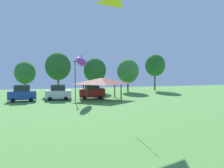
{
  "coord_description": "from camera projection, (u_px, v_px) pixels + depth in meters",
  "views": [
    {
      "loc": [
        -3.34,
        0.72,
        5.61
      ],
      "look_at": [
        0.05,
        14.45,
        4.51
      ],
      "focal_mm": 38.0,
      "sensor_mm": 36.0,
      "label": 1
    }
  ],
  "objects": [
    {
      "name": "light_post_0",
      "position": [
        75.0,
        78.0,
        37.59
      ],
      "size": [
        0.36,
        0.2,
        6.39
      ],
      "color": "#2D2D33",
      "rests_on": "ground"
    },
    {
      "name": "parked_car_second_from_left",
      "position": [
        58.0,
        93.0,
        38.69
      ],
      "size": [
        4.22,
        2.36,
        2.48
      ],
      "rotation": [
        0.0,
        0.0,
        -0.11
      ],
      "color": "silver",
      "rests_on": "ground"
    },
    {
      "name": "treeline_tree_5",
      "position": [
        128.0,
        71.0,
        50.99
      ],
      "size": [
        4.68,
        4.68,
        7.02
      ],
      "color": "brown",
      "rests_on": "ground"
    },
    {
      "name": "treeline_tree_6",
      "position": [
        155.0,
        65.0,
        54.0
      ],
      "size": [
        4.55,
        4.55,
        8.21
      ],
      "color": "brown",
      "rests_on": "ground"
    },
    {
      "name": "treeline_tree_2",
      "position": [
        25.0,
        73.0,
        48.08
      ],
      "size": [
        4.18,
        4.18,
        6.48
      ],
      "color": "brown",
      "rests_on": "ground"
    },
    {
      "name": "treeline_tree_3",
      "position": [
        58.0,
        66.0,
        47.12
      ],
      "size": [
        5.04,
        5.04,
        8.26
      ],
      "color": "brown",
      "rests_on": "ground"
    },
    {
      "name": "treeline_tree_4",
      "position": [
        95.0,
        70.0,
        50.34
      ],
      "size": [
        4.76,
        4.76,
        7.27
      ],
      "color": "brown",
      "rests_on": "ground"
    },
    {
      "name": "parked_car_third_from_left",
      "position": [
        92.0,
        91.0,
        40.12
      ],
      "size": [
        4.31,
        2.24,
        2.68
      ],
      "rotation": [
        0.0,
        0.0,
        -0.04
      ],
      "color": "maroon",
      "rests_on": "ground"
    },
    {
      "name": "kite_flying_9",
      "position": [
        119.0,
        7.0,
        26.08
      ],
      "size": [
        3.59,
        3.04,
        4.87
      ],
      "color": "yellow"
    },
    {
      "name": "kite_flying_2",
      "position": [
        82.0,
        62.0,
        37.21
      ],
      "size": [
        2.94,
        5.47,
        2.0
      ],
      "color": "purple"
    },
    {
      "name": "parked_car_leftmost",
      "position": [
        22.0,
        93.0,
        37.2
      ],
      "size": [
        4.34,
        2.23,
        2.57
      ],
      "rotation": [
        0.0,
        0.0,
        0.06
      ],
      "color": "#234299",
      "rests_on": "ground"
    },
    {
      "name": "park_pavilion",
      "position": [
        102.0,
        81.0,
        39.36
      ],
      "size": [
        7.23,
        5.35,
        3.6
      ],
      "color": "brown",
      "rests_on": "ground"
    }
  ]
}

